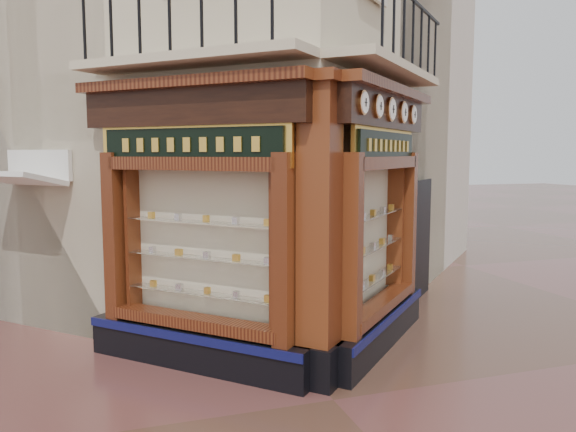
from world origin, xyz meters
name	(u,v)px	position (x,y,z in m)	size (l,w,h in m)	color
ground	(333,400)	(0.00, 0.00, 0.00)	(80.00, 80.00, 0.00)	#4D3024
main_building	(224,12)	(0.00, 6.16, 6.00)	(8.00, 8.00, 12.00)	beige
neighbour_left	(103,49)	(-2.47, 8.63, 5.50)	(8.00, 8.00, 11.00)	beige
neighbour_right	(296,60)	(2.47, 8.63, 5.50)	(8.00, 8.00, 11.00)	beige
shopfront_left	(195,228)	(-1.41, 1.57, 1.98)	(2.86, 2.86, 3.98)	black
shopfront_right	(380,220)	(1.41, 1.57, 1.98)	(2.86, 2.86, 3.98)	black
corner_pilaster	(319,236)	(0.00, 0.50, 1.95)	(0.85, 0.85, 3.98)	black
balcony	(294,64)	(0.00, 1.49, 4.22)	(5.94, 2.97, 1.03)	beige
clock_a	(363,103)	(0.57, 0.46, 3.62)	(0.26, 0.26, 0.31)	#BD7B3F
clock_b	(378,106)	(1.00, 0.90, 3.62)	(0.27, 0.27, 0.33)	#BD7B3F
clock_c	(391,109)	(1.43, 1.32, 3.62)	(0.29, 0.29, 0.35)	#BD7B3F
clock_d	(403,112)	(1.89, 1.79, 3.62)	(0.28, 0.28, 0.34)	#BD7B3F
clock_e	(413,115)	(2.31, 2.21, 3.62)	(0.26, 0.26, 0.31)	#BD7B3F
awning	(24,339)	(-3.88, 3.67, 0.00)	(1.42, 0.85, 0.08)	silver
signboard_left	(190,145)	(-1.46, 1.51, 3.10)	(2.20, 2.20, 0.59)	gold
signboard_right	(386,146)	(1.46, 1.51, 3.10)	(2.01, 2.01, 0.54)	gold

